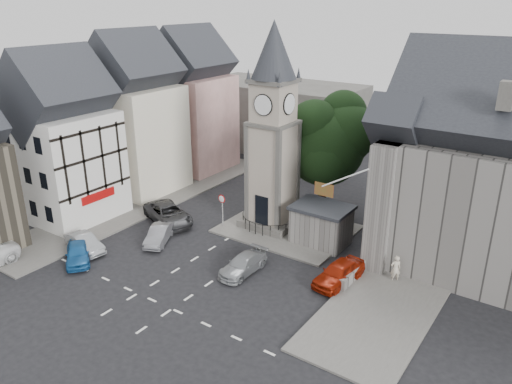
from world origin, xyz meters
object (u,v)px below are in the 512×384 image
Objects in this scene: car_east_red at (339,273)px; pedestrian at (396,269)px; stone_shelter at (321,224)px; car_west_blue at (78,253)px; clock_tower at (273,130)px.

car_east_red is 3.78m from pedestrian.
stone_shelter is 2.25× the size of pedestrian.
car_west_blue is at bearing -136.05° from stone_shelter.
car_west_blue is (-8.14, -12.96, -7.44)m from clock_tower.
car_west_blue is 0.91× the size of car_east_red.
car_east_red reaches higher than car_west_blue.
stone_shelter is at bearing -57.70° from pedestrian.
clock_tower is 13.82m from pedestrian.
stone_shelter is at bearing -8.14° from car_west_blue.
pedestrian is (19.64, 10.26, 0.27)m from car_west_blue.
pedestrian is at bearing -13.23° from clock_tower.
pedestrian is at bearing -18.27° from stone_shelter.
clock_tower is at bearing 174.16° from stone_shelter.
clock_tower is at bearing -52.66° from pedestrian.
car_west_blue is at bearing -146.57° from car_east_red.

